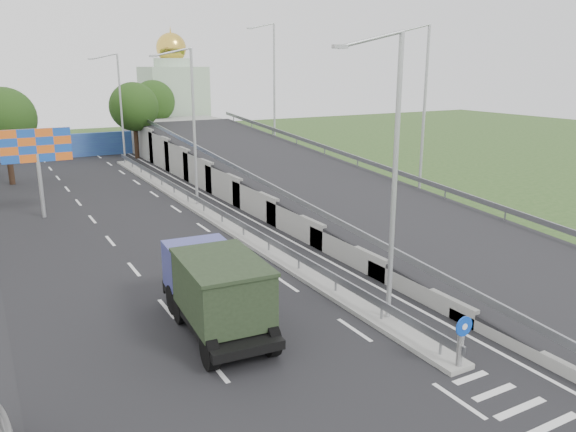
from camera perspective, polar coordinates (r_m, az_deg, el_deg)
ground at (r=17.56m, az=22.25°, el=-17.58°), size 160.00×160.00×0.00m
road_surface at (r=31.55m, az=-11.01°, el=-2.09°), size 26.00×90.00×0.04m
median at (r=36.11m, az=-8.53°, el=0.37°), size 1.00×44.00×0.20m
overpass_ramp at (r=38.93m, az=1.76°, el=4.09°), size 10.00×50.00×3.50m
median_guardrail at (r=35.95m, az=-8.57°, el=1.37°), size 0.09×44.00×0.71m
sign_bollard at (r=18.26m, az=17.20°, el=-12.05°), size 0.64×0.23×1.67m
lamp_post_near at (r=19.49m, az=10.42°, el=4.94°), size 2.74×0.18×10.08m
lamp_post_mid at (r=37.03m, az=-9.83°, el=9.66°), size 2.74×0.18×10.08m
lamp_post_far at (r=56.23m, az=-16.83°, el=11.02°), size 2.74×0.18×10.08m
blue_wall at (r=61.83m, az=-21.48°, el=6.63°), size 30.00×0.50×2.40m
church at (r=72.36m, az=-11.53°, el=11.71°), size 7.00×7.00×13.80m
billboard at (r=37.24m, az=-24.17°, el=6.08°), size 4.00×0.24×5.50m
tree_left_mid at (r=48.99m, az=-26.87°, el=8.80°), size 4.80×4.80×7.60m
tree_median_far at (r=58.65m, az=-15.39°, el=10.64°), size 4.80×4.80×7.60m
tree_ramp_far at (r=66.43m, az=-13.51°, el=11.22°), size 4.80×4.80×7.60m
dump_truck at (r=20.06m, az=-7.43°, el=-7.20°), size 2.88×6.69×2.88m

